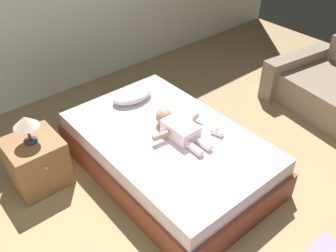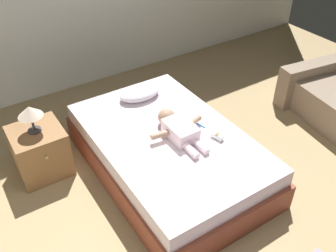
{
  "view_description": "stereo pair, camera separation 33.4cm",
  "coord_description": "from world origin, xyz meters",
  "px_view_note": "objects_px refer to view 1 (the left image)",
  "views": [
    {
      "loc": [
        -1.69,
        -1.14,
        2.57
      ],
      "look_at": [
        0.03,
        0.9,
        0.55
      ],
      "focal_mm": 39.16,
      "sensor_mm": 36.0,
      "label": 1
    },
    {
      "loc": [
        -1.42,
        -1.34,
        2.57
      ],
      "look_at": [
        0.03,
        0.9,
        0.55
      ],
      "focal_mm": 39.16,
      "sensor_mm": 36.0,
      "label": 2
    }
  ],
  "objects_px": {
    "nightstand": "(37,162)",
    "baby_bottle": "(217,132)",
    "toothbrush": "(195,122)",
    "baby": "(177,127)",
    "pillow": "(132,95)",
    "bed": "(168,153)",
    "lamp": "(26,123)"
  },
  "relations": [
    {
      "from": "nightstand",
      "to": "baby_bottle",
      "type": "bearing_deg",
      "value": -34.92
    },
    {
      "from": "toothbrush",
      "to": "baby",
      "type": "bearing_deg",
      "value": -175.23
    },
    {
      "from": "pillow",
      "to": "baby_bottle",
      "type": "bearing_deg",
      "value": -76.08
    },
    {
      "from": "toothbrush",
      "to": "nightstand",
      "type": "relative_size",
      "value": 0.31
    },
    {
      "from": "bed",
      "to": "baby_bottle",
      "type": "height_order",
      "value": "baby_bottle"
    },
    {
      "from": "nightstand",
      "to": "toothbrush",
      "type": "bearing_deg",
      "value": -26.88
    },
    {
      "from": "pillow",
      "to": "nightstand",
      "type": "distance_m",
      "value": 1.16
    },
    {
      "from": "baby",
      "to": "nightstand",
      "type": "xyz_separation_m",
      "value": [
        -1.11,
        0.71,
        -0.27
      ]
    },
    {
      "from": "baby_bottle",
      "to": "nightstand",
      "type": "bearing_deg",
      "value": 145.08
    },
    {
      "from": "toothbrush",
      "to": "bed",
      "type": "bearing_deg",
      "value": 175.99
    },
    {
      "from": "pillow",
      "to": "baby_bottle",
      "type": "xyz_separation_m",
      "value": [
        0.25,
        -1.0,
        -0.03
      ]
    },
    {
      "from": "pillow",
      "to": "nightstand",
      "type": "xyz_separation_m",
      "value": [
        -1.13,
        -0.04,
        -0.26
      ]
    },
    {
      "from": "baby",
      "to": "baby_bottle",
      "type": "xyz_separation_m",
      "value": [
        0.27,
        -0.25,
        -0.04
      ]
    },
    {
      "from": "nightstand",
      "to": "bed",
      "type": "bearing_deg",
      "value": -32.81
    },
    {
      "from": "toothbrush",
      "to": "nightstand",
      "type": "height_order",
      "value": "nightstand"
    },
    {
      "from": "pillow",
      "to": "baby_bottle",
      "type": "height_order",
      "value": "pillow"
    },
    {
      "from": "baby",
      "to": "baby_bottle",
      "type": "bearing_deg",
      "value": -43.22
    },
    {
      "from": "baby",
      "to": "nightstand",
      "type": "height_order",
      "value": "baby"
    },
    {
      "from": "baby",
      "to": "nightstand",
      "type": "relative_size",
      "value": 1.3
    },
    {
      "from": "toothbrush",
      "to": "baby_bottle",
      "type": "height_order",
      "value": "baby_bottle"
    },
    {
      "from": "lamp",
      "to": "baby_bottle",
      "type": "relative_size",
      "value": 2.07
    },
    {
      "from": "pillow",
      "to": "nightstand",
      "type": "bearing_deg",
      "value": -178.15
    },
    {
      "from": "nightstand",
      "to": "pillow",
      "type": "bearing_deg",
      "value": 1.85
    },
    {
      "from": "lamp",
      "to": "baby_bottle",
      "type": "height_order",
      "value": "lamp"
    },
    {
      "from": "pillow",
      "to": "baby",
      "type": "distance_m",
      "value": 0.75
    },
    {
      "from": "baby",
      "to": "lamp",
      "type": "bearing_deg",
      "value": 147.39
    },
    {
      "from": "pillow",
      "to": "toothbrush",
      "type": "distance_m",
      "value": 0.76
    },
    {
      "from": "pillow",
      "to": "toothbrush",
      "type": "height_order",
      "value": "pillow"
    },
    {
      "from": "bed",
      "to": "baby",
      "type": "xyz_separation_m",
      "value": [
        0.08,
        -0.04,
        0.3
      ]
    },
    {
      "from": "nightstand",
      "to": "lamp",
      "type": "relative_size",
      "value": 1.86
    },
    {
      "from": "pillow",
      "to": "baby",
      "type": "height_order",
      "value": "baby"
    },
    {
      "from": "pillow",
      "to": "bed",
      "type": "bearing_deg",
      "value": -97.83
    }
  ]
}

